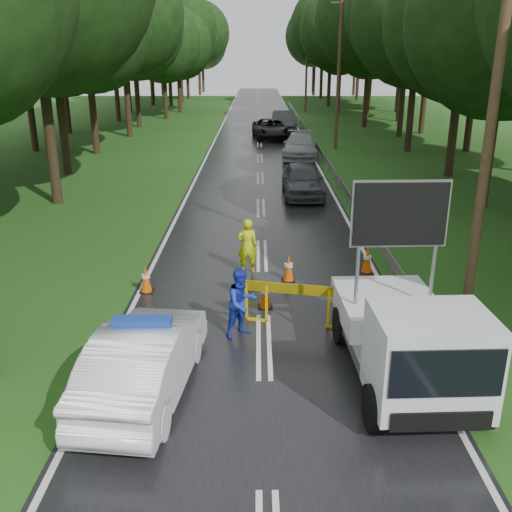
{
  "coord_description": "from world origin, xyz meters",
  "views": [
    {
      "loc": [
        -0.15,
        -11.3,
        6.14
      ],
      "look_at": [
        -0.18,
        2.3,
        1.3
      ],
      "focal_mm": 40.0,
      "sensor_mm": 36.0,
      "label": 1
    }
  ],
  "objects_px": {
    "queue_car_second": "(300,146)",
    "queue_car_fourth": "(284,120)",
    "police_sedan": "(145,360)",
    "civilian": "(242,303)",
    "queue_car_first": "(303,180)",
    "queue_car_third": "(271,129)",
    "officer": "(247,246)",
    "work_truck": "(409,338)",
    "barrier": "(298,295)"
  },
  "relations": [
    {
      "from": "queue_car_second",
      "to": "queue_car_fourth",
      "type": "distance_m",
      "value": 14.57
    },
    {
      "from": "police_sedan",
      "to": "civilian",
      "type": "height_order",
      "value": "civilian"
    },
    {
      "from": "police_sedan",
      "to": "queue_car_first",
      "type": "height_order",
      "value": "police_sedan"
    },
    {
      "from": "police_sedan",
      "to": "queue_car_fourth",
      "type": "height_order",
      "value": "police_sedan"
    },
    {
      "from": "police_sedan",
      "to": "queue_car_third",
      "type": "relative_size",
      "value": 0.84
    },
    {
      "from": "officer",
      "to": "civilian",
      "type": "relative_size",
      "value": 1.01
    },
    {
      "from": "officer",
      "to": "queue_car_third",
      "type": "bearing_deg",
      "value": -95.1
    },
    {
      "from": "work_truck",
      "to": "queue_car_third",
      "type": "height_order",
      "value": "work_truck"
    },
    {
      "from": "officer",
      "to": "queue_car_second",
      "type": "xyz_separation_m",
      "value": [
        2.96,
        19.88,
        -0.09
      ]
    },
    {
      "from": "barrier",
      "to": "queue_car_third",
      "type": "distance_m",
      "value": 31.71
    },
    {
      "from": "queue_car_first",
      "to": "queue_car_second",
      "type": "height_order",
      "value": "queue_car_first"
    },
    {
      "from": "civilian",
      "to": "queue_car_fourth",
      "type": "xyz_separation_m",
      "value": [
        2.65,
        38.46,
        -0.05
      ]
    },
    {
      "from": "queue_car_first",
      "to": "civilian",
      "type": "bearing_deg",
      "value": -100.28
    },
    {
      "from": "barrier",
      "to": "queue_car_fourth",
      "type": "distance_m",
      "value": 37.98
    },
    {
      "from": "work_truck",
      "to": "queue_car_third",
      "type": "relative_size",
      "value": 0.9
    },
    {
      "from": "barrier",
      "to": "queue_car_third",
      "type": "xyz_separation_m",
      "value": [
        0.09,
        31.71,
        -0.06
      ]
    },
    {
      "from": "police_sedan",
      "to": "queue_car_third",
      "type": "height_order",
      "value": "police_sedan"
    },
    {
      "from": "work_truck",
      "to": "queue_car_first",
      "type": "height_order",
      "value": "work_truck"
    },
    {
      "from": "barrier",
      "to": "queue_car_second",
      "type": "distance_m",
      "value": 23.45
    },
    {
      "from": "barrier",
      "to": "officer",
      "type": "bearing_deg",
      "value": 121.4
    },
    {
      "from": "queue_car_third",
      "to": "queue_car_fourth",
      "type": "xyz_separation_m",
      "value": [
        1.26,
        6.25,
        0.02
      ]
    },
    {
      "from": "police_sedan",
      "to": "queue_car_second",
      "type": "bearing_deg",
      "value": -94.13
    },
    {
      "from": "queue_car_first",
      "to": "queue_car_third",
      "type": "xyz_separation_m",
      "value": [
        -1.01,
        18.58,
        -0.0
      ]
    },
    {
      "from": "civilian",
      "to": "queue_car_fourth",
      "type": "height_order",
      "value": "civilian"
    },
    {
      "from": "civilian",
      "to": "queue_car_fourth",
      "type": "bearing_deg",
      "value": 48.95
    },
    {
      "from": "work_truck",
      "to": "queue_car_fourth",
      "type": "xyz_separation_m",
      "value": [
        -0.59,
        40.55,
        -0.26
      ]
    },
    {
      "from": "police_sedan",
      "to": "officer",
      "type": "height_order",
      "value": "officer"
    },
    {
      "from": "officer",
      "to": "civilian",
      "type": "distance_m",
      "value": 4.01
    },
    {
      "from": "civilian",
      "to": "work_truck",
      "type": "bearing_deg",
      "value": -69.95
    },
    {
      "from": "barrier",
      "to": "queue_car_fourth",
      "type": "relative_size",
      "value": 0.55
    },
    {
      "from": "queue_car_second",
      "to": "civilian",
      "type": "bearing_deg",
      "value": -91.72
    },
    {
      "from": "queue_car_second",
      "to": "queue_car_first",
      "type": "bearing_deg",
      "value": -87.97
    },
    {
      "from": "queue_car_fourth",
      "to": "police_sedan",
      "type": "bearing_deg",
      "value": -101.19
    },
    {
      "from": "queue_car_third",
      "to": "queue_car_fourth",
      "type": "bearing_deg",
      "value": 72.41
    },
    {
      "from": "queue_car_first",
      "to": "queue_car_third",
      "type": "bearing_deg",
      "value": 92.84
    },
    {
      "from": "police_sedan",
      "to": "civilian",
      "type": "distance_m",
      "value": 2.98
    },
    {
      "from": "work_truck",
      "to": "officer",
      "type": "xyz_separation_m",
      "value": [
        -3.18,
        6.1,
        -0.2
      ]
    },
    {
      "from": "police_sedan",
      "to": "barrier",
      "type": "xyz_separation_m",
      "value": [
        3.06,
        2.91,
        0.08
      ]
    },
    {
      "from": "officer",
      "to": "civilian",
      "type": "height_order",
      "value": "officer"
    },
    {
      "from": "police_sedan",
      "to": "officer",
      "type": "bearing_deg",
      "value": -99.64
    },
    {
      "from": "officer",
      "to": "queue_car_fourth",
      "type": "height_order",
      "value": "officer"
    },
    {
      "from": "barrier",
      "to": "queue_car_first",
      "type": "relative_size",
      "value": 0.58
    },
    {
      "from": "officer",
      "to": "barrier",
      "type": "bearing_deg",
      "value": 107.06
    },
    {
      "from": "work_truck",
      "to": "queue_car_first",
      "type": "distance_m",
      "value": 15.74
    },
    {
      "from": "officer",
      "to": "queue_car_first",
      "type": "distance_m",
      "value": 9.9
    },
    {
      "from": "civilian",
      "to": "queue_car_first",
      "type": "relative_size",
      "value": 0.37
    },
    {
      "from": "queue_car_first",
      "to": "police_sedan",
      "type": "bearing_deg",
      "value": -104.83
    },
    {
      "from": "police_sedan",
      "to": "work_truck",
      "type": "xyz_separation_m",
      "value": [
        5.0,
        0.32,
        0.3
      ]
    },
    {
      "from": "civilian",
      "to": "queue_car_second",
      "type": "distance_m",
      "value": 24.08
    },
    {
      "from": "officer",
      "to": "civilian",
      "type": "xyz_separation_m",
      "value": [
        -0.06,
        -4.01,
        -0.01
      ]
    }
  ]
}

